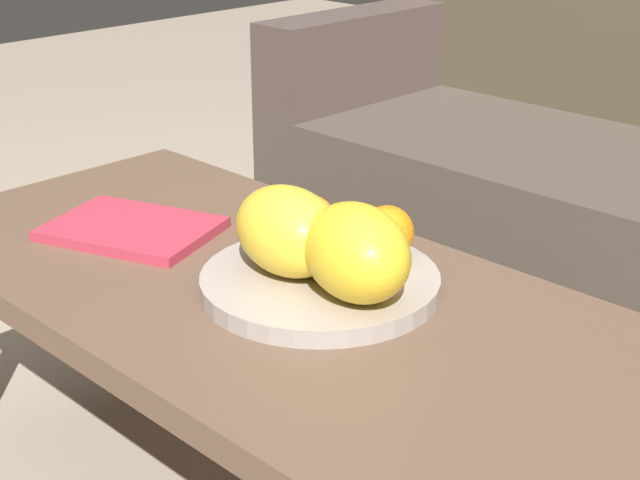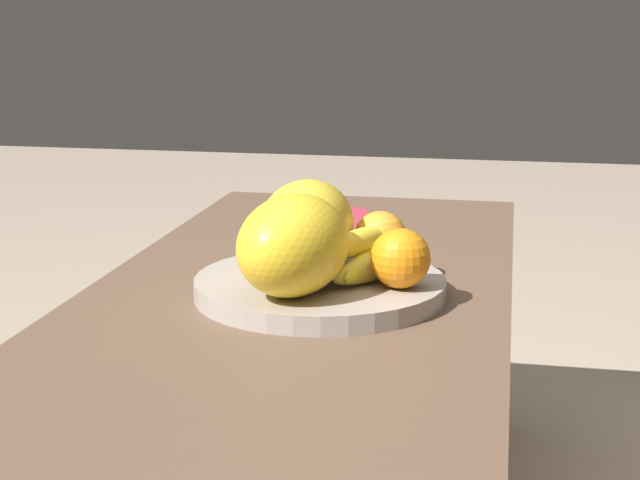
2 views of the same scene
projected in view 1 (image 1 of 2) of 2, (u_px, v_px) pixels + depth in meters
coffee_table at (284, 322)px, 1.31m from camera, size 1.28×0.56×0.44m
fruit_bowl at (320, 282)px, 1.29m from camera, size 0.33×0.33×0.03m
melon_large_front at (289, 231)px, 1.26m from camera, size 0.18×0.14×0.12m
melon_smaller_beside at (356, 252)px, 1.19m from camera, size 0.20×0.17×0.12m
orange_front at (387, 232)px, 1.32m from camera, size 0.08×0.08×0.08m
orange_left at (311, 220)px, 1.37m from camera, size 0.07×0.07×0.07m
banana_bunch at (344, 243)px, 1.32m from camera, size 0.17×0.12×0.06m
magazine at (132, 229)px, 1.48m from camera, size 0.30×0.26×0.02m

